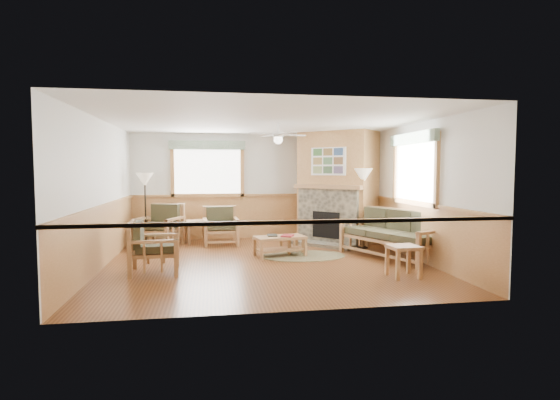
{
  "coord_description": "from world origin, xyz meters",
  "views": [
    {
      "loc": [
        -1.04,
        -8.29,
        1.79
      ],
      "look_at": [
        0.4,
        0.7,
        1.15
      ],
      "focal_mm": 28.0,
      "sensor_mm": 36.0,
      "label": 1
    }
  ],
  "objects": [
    {
      "name": "window_back",
      "position": [
        -1.1,
        2.96,
        2.53
      ],
      "size": [
        1.9,
        0.16,
        1.5
      ],
      "primitive_type": null,
      "color": "white",
      "rests_on": "wall_back"
    },
    {
      "name": "footstool",
      "position": [
        0.68,
        0.84,
        0.19
      ],
      "size": [
        0.55,
        0.55,
        0.37
      ],
      "primitive_type": null,
      "rotation": [
        0.0,
        0.0,
        0.37
      ],
      "color": "#A3774C",
      "rests_on": "floor"
    },
    {
      "name": "wall_back",
      "position": [
        0.0,
        3.0,
        1.35
      ],
      "size": [
        6.0,
        0.02,
        2.7
      ],
      "primitive_type": "cube",
      "color": "silver",
      "rests_on": "floor"
    },
    {
      "name": "end_table_sofa",
      "position": [
        2.12,
        -1.55,
        0.27
      ],
      "size": [
        0.5,
        0.48,
        0.53
      ],
      "primitive_type": null,
      "rotation": [
        0.0,
        0.0,
        0.06
      ],
      "color": "#A3774C",
      "rests_on": "floor"
    },
    {
      "name": "coffee_table",
      "position": [
        0.37,
        0.52,
        0.21
      ],
      "size": [
        1.12,
        0.73,
        0.41
      ],
      "primitive_type": null,
      "rotation": [
        0.0,
        0.0,
        0.22
      ],
      "color": "#A3774C",
      "rests_on": "floor"
    },
    {
      "name": "floor",
      "position": [
        0.0,
        0.0,
        -0.01
      ],
      "size": [
        6.0,
        6.0,
        0.01
      ],
      "primitive_type": "cube",
      "color": "brown",
      "rests_on": "ground"
    },
    {
      "name": "ceiling",
      "position": [
        0.0,
        0.0,
        2.7
      ],
      "size": [
        6.0,
        6.0,
        0.01
      ],
      "primitive_type": "cube",
      "color": "white",
      "rests_on": "floor"
    },
    {
      "name": "wall_right",
      "position": [
        3.0,
        0.0,
        1.35
      ],
      "size": [
        0.02,
        6.0,
        2.7
      ],
      "primitive_type": "cube",
      "color": "silver",
      "rests_on": "floor"
    },
    {
      "name": "braided_rug",
      "position": [
        0.84,
        0.43,
        0.01
      ],
      "size": [
        2.28,
        2.28,
        0.01
      ],
      "primitive_type": "cylinder",
      "rotation": [
        0.0,
        0.0,
        -0.36
      ],
      "color": "brown",
      "rests_on": "floor"
    },
    {
      "name": "book_dark",
      "position": [
        0.22,
        0.59,
        0.44
      ],
      "size": [
        0.21,
        0.28,
        0.03
      ],
      "primitive_type": "cube",
      "rotation": [
        0.0,
        0.0,
        -0.05
      ],
      "color": "#272821",
      "rests_on": "coffee_table"
    },
    {
      "name": "book_red",
      "position": [
        0.52,
        0.47,
        0.44
      ],
      "size": [
        0.32,
        0.36,
        0.03
      ],
      "primitive_type": "cube",
      "rotation": [
        0.0,
        0.0,
        -0.41
      ],
      "color": "maroon",
      "rests_on": "coffee_table"
    },
    {
      "name": "end_table_chairs",
      "position": [
        -1.39,
        2.44,
        0.28
      ],
      "size": [
        0.57,
        0.55,
        0.55
      ],
      "primitive_type": null,
      "rotation": [
        0.0,
        0.0,
        0.18
      ],
      "color": "#A3774C",
      "rests_on": "floor"
    },
    {
      "name": "ceiling_fan",
      "position": [
        0.3,
        0.3,
        2.66
      ],
      "size": [
        1.59,
        1.59,
        0.36
      ],
      "primitive_type": null,
      "rotation": [
        0.0,
        0.0,
        0.35
      ],
      "color": "white",
      "rests_on": "ceiling"
    },
    {
      "name": "armchair_back_left",
      "position": [
        -2.22,
        2.13,
        0.49
      ],
      "size": [
        1.14,
        1.14,
        0.97
      ],
      "primitive_type": null,
      "rotation": [
        0.0,
        0.0,
        -0.41
      ],
      "color": "#A3774C",
      "rests_on": "floor"
    },
    {
      "name": "floor_lamp_right",
      "position": [
        2.38,
        1.16,
        0.91
      ],
      "size": [
        0.54,
        0.54,
        1.82
      ],
      "primitive_type": null,
      "rotation": [
        0.0,
        0.0,
        0.36
      ],
      "color": "black",
      "rests_on": "floor"
    },
    {
      "name": "window_right",
      "position": [
        2.96,
        -0.2,
        2.53
      ],
      "size": [
        0.16,
        1.9,
        1.5
      ],
      "primitive_type": null,
      "color": "white",
      "rests_on": "wall_right"
    },
    {
      "name": "wainscot",
      "position": [
        0.0,
        0.0,
        0.55
      ],
      "size": [
        6.0,
        6.0,
        1.1
      ],
      "primitive_type": null,
      "color": "#B07D48",
      "rests_on": "floor"
    },
    {
      "name": "fireplace",
      "position": [
        2.05,
        2.05,
        1.35
      ],
      "size": [
        3.11,
        3.11,
        2.7
      ],
      "primitive_type": null,
      "rotation": [
        0.0,
        0.0,
        -0.79
      ],
      "color": "#B07D48",
      "rests_on": "floor"
    },
    {
      "name": "wall_front",
      "position": [
        0.0,
        -3.0,
        1.35
      ],
      "size": [
        6.0,
        0.02,
        2.7
      ],
      "primitive_type": "cube",
      "color": "silver",
      "rests_on": "floor"
    },
    {
      "name": "sofa",
      "position": [
        2.55,
        -0.01,
        0.49
      ],
      "size": [
        2.28,
        1.66,
        0.97
      ],
      "primitive_type": null,
      "rotation": [
        0.0,
        0.0,
        -1.15
      ],
      "color": "#A3774C",
      "rests_on": "floor"
    },
    {
      "name": "armchair_back_right",
      "position": [
        -0.81,
        2.1,
        0.45
      ],
      "size": [
        0.84,
        0.84,
        0.9
      ],
      "primitive_type": null,
      "rotation": [
        0.0,
        0.0,
        0.05
      ],
      "color": "#A3774C",
      "rests_on": "floor"
    },
    {
      "name": "floor_lamp_left",
      "position": [
        -2.55,
        2.27,
        0.86
      ],
      "size": [
        0.51,
        0.51,
        1.72
      ],
      "primitive_type": null,
      "rotation": [
        0.0,
        0.0,
        -0.35
      ],
      "color": "black",
      "rests_on": "floor"
    },
    {
      "name": "wall_left",
      "position": [
        -3.0,
        0.0,
        1.35
      ],
      "size": [
        0.02,
        6.0,
        2.7
      ],
      "primitive_type": "cube",
      "color": "silver",
      "rests_on": "floor"
    },
    {
      "name": "armchair_left",
      "position": [
        -2.0,
        -0.6,
        0.45
      ],
      "size": [
        0.85,
        0.85,
        0.9
      ],
      "primitive_type": null,
      "rotation": [
        0.0,
        0.0,
        1.62
      ],
      "color": "#A3774C",
      "rests_on": "floor"
    }
  ]
}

